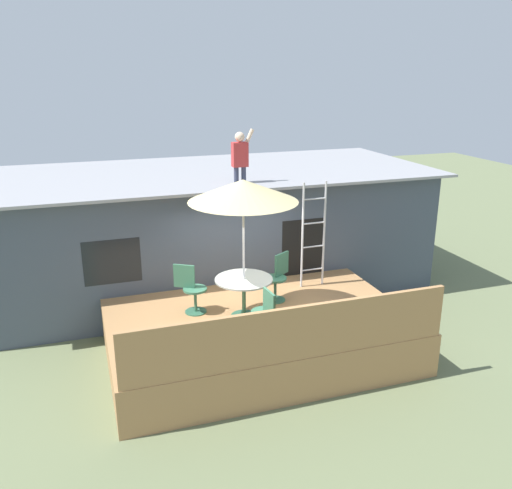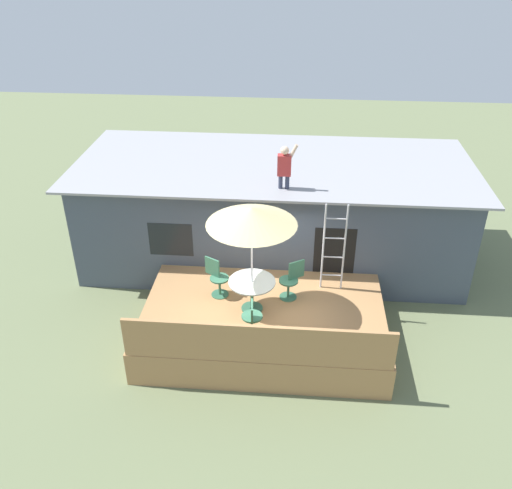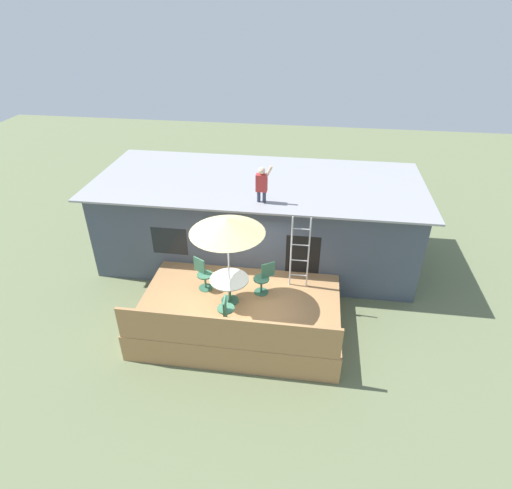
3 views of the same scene
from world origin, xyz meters
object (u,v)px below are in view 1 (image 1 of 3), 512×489
(patio_umbrella, at_px, (243,191))
(step_ladder, at_px, (313,235))
(person_figure, at_px, (240,154))
(patio_chair_left, at_px, (191,289))
(patio_table, at_px, (244,287))
(patio_chair_near, at_px, (266,314))
(patio_chair_right, at_px, (278,277))

(patio_umbrella, bearing_deg, step_ladder, 28.75)
(person_figure, distance_m, patio_chair_left, 3.06)
(patio_chair_left, bearing_deg, patio_table, 0.00)
(person_figure, xyz_separation_m, patio_chair_left, (-1.45, -1.57, -2.19))
(patio_table, height_order, step_ladder, step_ladder)
(person_figure, height_order, patio_chair_left, person_figure)
(patio_table, relative_size, step_ladder, 0.47)
(person_figure, bearing_deg, patio_umbrella, -105.85)
(patio_umbrella, distance_m, person_figure, 2.19)
(patio_umbrella, xyz_separation_m, patio_chair_near, (0.08, -0.94, -1.89))
(patio_table, xyz_separation_m, patio_chair_right, (0.86, 0.54, -0.13))
(step_ladder, relative_size, patio_chair_near, 2.39)
(patio_table, distance_m, step_ladder, 2.11)
(step_ladder, height_order, patio_chair_left, step_ladder)
(patio_chair_near, bearing_deg, patio_chair_left, 27.81)
(patio_chair_near, bearing_deg, patio_umbrella, 0.00)
(step_ladder, relative_size, patio_chair_left, 2.39)
(patio_umbrella, height_order, step_ladder, patio_umbrella)
(patio_chair_right, bearing_deg, step_ladder, 172.80)
(patio_table, relative_size, patio_chair_left, 1.13)
(patio_umbrella, relative_size, patio_chair_near, 2.76)
(step_ladder, bearing_deg, patio_umbrella, -151.25)
(step_ladder, height_order, person_figure, person_figure)
(patio_table, distance_m, patio_chair_left, 1.00)
(patio_table, bearing_deg, step_ladder, 28.75)
(person_figure, xyz_separation_m, patio_chair_near, (-0.51, -3.02, -2.19))
(patio_umbrella, bearing_deg, patio_table, 180.00)
(patio_table, xyz_separation_m, step_ladder, (1.79, 0.98, 0.51))
(person_figure, distance_m, patio_chair_right, 2.69)
(patio_umbrella, distance_m, patio_chair_left, 2.14)
(patio_table, bearing_deg, patio_chair_left, 149.16)
(person_figure, bearing_deg, step_ladder, -42.50)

